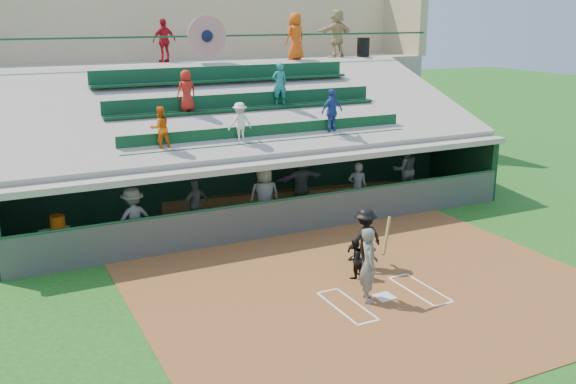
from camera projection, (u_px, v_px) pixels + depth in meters
name	position (u px, v px, depth m)	size (l,w,h in m)	color
ground	(384.00, 298.00, 15.00)	(100.00, 100.00, 0.00)	#1A5116
dirt_slab	(373.00, 290.00, 15.43)	(11.00, 9.00, 0.02)	brown
home_plate	(384.00, 297.00, 14.99)	(0.43, 0.43, 0.03)	silver
batters_box_chalk	(384.00, 297.00, 14.99)	(2.65, 1.85, 0.01)	silver
dugout_floor	(266.00, 218.00, 20.83)	(16.00, 3.50, 0.04)	gray
concourse_slab	(197.00, 118.00, 26.04)	(20.00, 3.00, 4.60)	gray
grandstand	(223.00, 131.00, 23.47)	(20.40, 10.40, 7.80)	#464B46
batter_at_plate	(369.00, 264.00, 14.61)	(0.94, 0.80, 1.95)	#51544F
catcher	(354.00, 259.00, 15.98)	(0.49, 0.38, 1.01)	black
home_umpire	(365.00, 238.00, 16.56)	(1.03, 0.59, 1.60)	black
dugout_bench	(257.00, 199.00, 21.98)	(15.32, 0.46, 0.46)	olive
white_table	(57.00, 243.00, 17.39)	(0.83, 0.62, 0.72)	white
water_cooler	(58.00, 223.00, 17.34)	(0.40, 0.40, 0.40)	#C6550B
dugout_player_a	(133.00, 219.00, 17.77)	(1.15, 0.66, 1.78)	#5C5F59
dugout_player_b	(196.00, 205.00, 19.44)	(0.92, 0.38, 1.57)	#5B5F59
dugout_player_c	(264.00, 197.00, 19.56)	(0.96, 0.63, 1.97)	#60635D
dugout_player_d	(301.00, 181.00, 21.48)	(1.79, 0.57, 1.93)	#51544F
dugout_player_e	(357.00, 187.00, 21.13)	(0.62, 0.41, 1.69)	#575A55
dugout_player_f	(405.00, 170.00, 22.99)	(0.94, 0.73, 1.94)	#5B5E59
trash_bin	(363.00, 47.00, 27.61)	(0.54, 0.54, 0.81)	black
concourse_staff_a	(164.00, 41.00, 24.37)	(0.96, 0.40, 1.64)	#AB1320
concourse_staff_b	(295.00, 37.00, 25.48)	(0.90, 0.59, 1.85)	#D2480C
concourse_staff_c	(337.00, 33.00, 27.20)	(1.87, 0.60, 2.02)	tan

